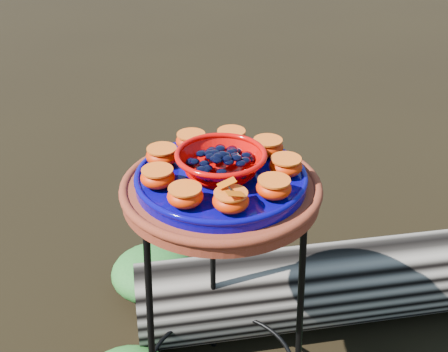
{
  "coord_description": "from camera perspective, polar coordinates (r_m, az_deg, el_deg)",
  "views": [
    {
      "loc": [
        -0.12,
        -1.07,
        1.38
      ],
      "look_at": [
        0.01,
        0.0,
        0.76
      ],
      "focal_mm": 45.0,
      "sensor_mm": 36.0,
      "label": 1
    }
  ],
  "objects": [
    {
      "name": "orange_half_2",
      "position": [
        1.24,
        6.29,
        0.99
      ],
      "size": [
        0.07,
        0.07,
        0.04
      ],
      "primitive_type": "ellipsoid",
      "color": "#B12401",
      "rests_on": "cobalt_plate"
    },
    {
      "name": "terracotta_saucer",
      "position": [
        1.26,
        -0.31,
        -1.52
      ],
      "size": [
        0.44,
        0.44,
        0.04
      ],
      "primitive_type": "cylinder",
      "color": "#682609",
      "rests_on": "plant_stand"
    },
    {
      "name": "plant_stand",
      "position": [
        1.49,
        -0.27,
        -13.69
      ],
      "size": [
        0.44,
        0.44,
        0.7
      ],
      "primitive_type": null,
      "color": "black",
      "rests_on": "ground"
    },
    {
      "name": "orange_half_6",
      "position": [
        1.28,
        -6.31,
        2.04
      ],
      "size": [
        0.07,
        0.07,
        0.04
      ],
      "primitive_type": "ellipsoid",
      "color": "#B12401",
      "rests_on": "cobalt_plate"
    },
    {
      "name": "butterfly",
      "position": [
        1.09,
        0.7,
        -1.35
      ],
      "size": [
        0.09,
        0.07,
        0.01
      ],
      "primitive_type": null,
      "rotation": [
        0.0,
        0.0,
        0.25
      ],
      "color": "#C54804",
      "rests_on": "orange_half_0"
    },
    {
      "name": "cobalt_plate",
      "position": [
        1.24,
        -0.31,
        -0.33
      ],
      "size": [
        0.38,
        0.38,
        0.03
      ],
      "primitive_type": "cylinder",
      "color": "#080050",
      "rests_on": "terracotta_saucer"
    },
    {
      "name": "glass_gems",
      "position": [
        1.21,
        -0.32,
        2.86
      ],
      "size": [
        0.15,
        0.15,
        0.03
      ],
      "primitive_type": null,
      "color": "black",
      "rests_on": "red_bowl"
    },
    {
      "name": "orange_half_7",
      "position": [
        1.19,
        -6.75,
        -0.15
      ],
      "size": [
        0.07,
        0.07,
        0.04
      ],
      "primitive_type": "ellipsoid",
      "color": "#B12401",
      "rests_on": "cobalt_plate"
    },
    {
      "name": "orange_half_1",
      "position": [
        1.15,
        5.08,
        -1.21
      ],
      "size": [
        0.07,
        0.07,
        0.04
      ],
      "primitive_type": "ellipsoid",
      "color": "#B12401",
      "rests_on": "cobalt_plate"
    },
    {
      "name": "driftwood_log",
      "position": [
        1.96,
        13.51,
        -10.29
      ],
      "size": [
        1.49,
        0.46,
        0.28
      ],
      "primitive_type": null,
      "rotation": [
        0.0,
        0.0,
        0.05
      ],
      "color": "black",
      "rests_on": "ground"
    },
    {
      "name": "orange_half_8",
      "position": [
        1.12,
        -3.96,
        -2.06
      ],
      "size": [
        0.07,
        0.07,
        0.04
      ],
      "primitive_type": "ellipsoid",
      "color": "#B12401",
      "rests_on": "cobalt_plate"
    },
    {
      "name": "orange_half_5",
      "position": [
        1.34,
        -3.35,
        3.55
      ],
      "size": [
        0.07,
        0.07,
        0.04
      ],
      "primitive_type": "ellipsoid",
      "color": "#B12401",
      "rests_on": "cobalt_plate"
    },
    {
      "name": "orange_half_4",
      "position": [
        1.35,
        0.75,
        3.88
      ],
      "size": [
        0.07,
        0.07,
        0.04
      ],
      "primitive_type": "ellipsoid",
      "color": "#B12401",
      "rests_on": "cobalt_plate"
    },
    {
      "name": "red_bowl",
      "position": [
        1.22,
        -0.32,
        1.24
      ],
      "size": [
        0.19,
        0.19,
        0.05
      ],
      "primitive_type": null,
      "color": "#BF0502",
      "rests_on": "cobalt_plate"
    },
    {
      "name": "orange_half_0",
      "position": [
        1.11,
        0.69,
        -2.55
      ],
      "size": [
        0.07,
        0.07,
        0.04
      ],
      "primitive_type": "ellipsoid",
      "color": "#B12401",
      "rests_on": "cobalt_plate"
    },
    {
      "name": "orange_half_3",
      "position": [
        1.31,
        4.46,
        2.94
      ],
      "size": [
        0.07,
        0.07,
        0.04
      ],
      "primitive_type": "ellipsoid",
      "color": "#B12401",
      "rests_on": "cobalt_plate"
    },
    {
      "name": "foliage_back",
      "position": [
        2.06,
        -7.21,
        -9.55
      ],
      "size": [
        0.3,
        0.3,
        0.15
      ],
      "primitive_type": "ellipsoid",
      "color": "#1F571D",
      "rests_on": "ground"
    }
  ]
}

